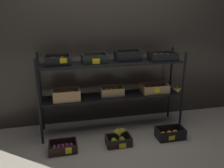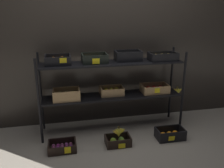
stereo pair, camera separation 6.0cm
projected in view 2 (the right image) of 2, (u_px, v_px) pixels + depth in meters
name	position (u px, v px, depth m)	size (l,w,h in m)	color
ground_plane	(112.00, 128.00, 3.53)	(10.00, 10.00, 0.00)	gray
storefront_wall	(106.00, 52.00, 3.58)	(4.28, 0.12, 2.04)	#2D2823
display_rack	(113.00, 78.00, 3.31)	(2.02, 0.41, 1.09)	black
crate_ground_plum	(62.00, 147.00, 3.00)	(0.33, 0.24, 0.11)	black
crate_ground_apple_green	(118.00, 141.00, 3.12)	(0.31, 0.22, 0.11)	black
crate_ground_orange	(170.00, 135.00, 3.26)	(0.36, 0.22, 0.14)	black
banana_bunch_loose	(119.00, 132.00, 3.08)	(0.17, 0.04, 0.14)	brown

